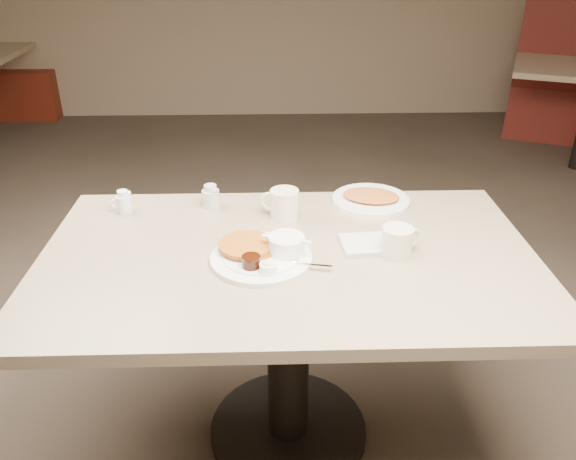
{
  "coord_description": "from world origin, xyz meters",
  "views": [
    {
      "loc": [
        -0.05,
        -1.5,
        1.62
      ],
      "look_at": [
        0.0,
        0.02,
        0.82
      ],
      "focal_mm": 35.76,
      "sensor_mm": 36.0,
      "label": 1
    }
  ],
  "objects_px": {
    "coffee_mug_near": "(398,241)",
    "creamer_right": "(211,197)",
    "diner_table": "(288,300)",
    "coffee_mug_far": "(283,204)",
    "creamer_left": "(124,202)",
    "hash_plate": "(371,199)",
    "main_plate": "(264,252)"
  },
  "relations": [
    {
      "from": "coffee_mug_far",
      "to": "creamer_left",
      "type": "xyz_separation_m",
      "value": [
        -0.55,
        0.06,
        -0.01
      ]
    },
    {
      "from": "main_plate",
      "to": "creamer_right",
      "type": "height_order",
      "value": "creamer_right"
    },
    {
      "from": "diner_table",
      "to": "main_plate",
      "type": "bearing_deg",
      "value": -157.58
    },
    {
      "from": "diner_table",
      "to": "coffee_mug_far",
      "type": "distance_m",
      "value": 0.33
    },
    {
      "from": "diner_table",
      "to": "main_plate",
      "type": "distance_m",
      "value": 0.21
    },
    {
      "from": "creamer_left",
      "to": "creamer_right",
      "type": "distance_m",
      "value": 0.3
    },
    {
      "from": "diner_table",
      "to": "hash_plate",
      "type": "xyz_separation_m",
      "value": [
        0.31,
        0.36,
        0.18
      ]
    },
    {
      "from": "coffee_mug_near",
      "to": "creamer_right",
      "type": "bearing_deg",
      "value": 148.81
    },
    {
      "from": "coffee_mug_far",
      "to": "creamer_right",
      "type": "bearing_deg",
      "value": 159.08
    },
    {
      "from": "coffee_mug_far",
      "to": "hash_plate",
      "type": "distance_m",
      "value": 0.34
    },
    {
      "from": "creamer_left",
      "to": "hash_plate",
      "type": "distance_m",
      "value": 0.87
    },
    {
      "from": "coffee_mug_far",
      "to": "creamer_right",
      "type": "height_order",
      "value": "coffee_mug_far"
    },
    {
      "from": "coffee_mug_far",
      "to": "hash_plate",
      "type": "relative_size",
      "value": 0.44
    },
    {
      "from": "coffee_mug_near",
      "to": "creamer_left",
      "type": "bearing_deg",
      "value": 160.22
    },
    {
      "from": "main_plate",
      "to": "creamer_left",
      "type": "relative_size",
      "value": 4.93
    },
    {
      "from": "coffee_mug_near",
      "to": "diner_table",
      "type": "bearing_deg",
      "value": 177.49
    },
    {
      "from": "coffee_mug_far",
      "to": "creamer_right",
      "type": "distance_m",
      "value": 0.27
    },
    {
      "from": "hash_plate",
      "to": "coffee_mug_far",
      "type": "bearing_deg",
      "value": -160.33
    },
    {
      "from": "main_plate",
      "to": "creamer_left",
      "type": "distance_m",
      "value": 0.59
    },
    {
      "from": "main_plate",
      "to": "coffee_mug_near",
      "type": "relative_size",
      "value": 2.78
    },
    {
      "from": "coffee_mug_near",
      "to": "creamer_right",
      "type": "distance_m",
      "value": 0.69
    },
    {
      "from": "diner_table",
      "to": "creamer_left",
      "type": "xyz_separation_m",
      "value": [
        -0.56,
        0.3,
        0.21
      ]
    },
    {
      "from": "coffee_mug_far",
      "to": "diner_table",
      "type": "bearing_deg",
      "value": -87.98
    },
    {
      "from": "main_plate",
      "to": "creamer_right",
      "type": "bearing_deg",
      "value": 116.97
    },
    {
      "from": "coffee_mug_far",
      "to": "hash_plate",
      "type": "bearing_deg",
      "value": 19.67
    },
    {
      "from": "coffee_mug_far",
      "to": "coffee_mug_near",
      "type": "bearing_deg",
      "value": -37.72
    },
    {
      "from": "diner_table",
      "to": "creamer_right",
      "type": "xyz_separation_m",
      "value": [
        -0.26,
        0.34,
        0.21
      ]
    },
    {
      "from": "creamer_right",
      "to": "hash_plate",
      "type": "bearing_deg",
      "value": 1.61
    },
    {
      "from": "diner_table",
      "to": "creamer_left",
      "type": "height_order",
      "value": "creamer_left"
    },
    {
      "from": "main_plate",
      "to": "coffee_mug_far",
      "type": "bearing_deg",
      "value": 76.94
    },
    {
      "from": "hash_plate",
      "to": "creamer_right",
      "type": "bearing_deg",
      "value": -178.39
    },
    {
      "from": "diner_table",
      "to": "creamer_left",
      "type": "bearing_deg",
      "value": 151.4
    }
  ]
}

